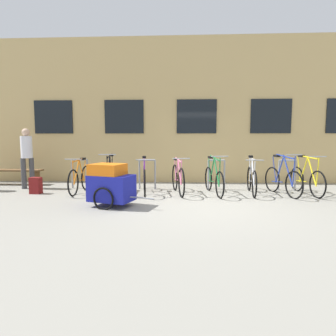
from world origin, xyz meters
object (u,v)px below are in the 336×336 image
(bicycle_blue, at_px, (282,180))
(bicycle_purple, at_px, (144,179))
(bicycle_yellow, at_px, (307,180))
(wooden_bench, at_px, (14,173))
(bicycle_green, at_px, (214,180))
(bicycle_silver, at_px, (252,179))
(bike_trailer, at_px, (111,184))
(person_browsing, at_px, (27,154))
(bicycle_black, at_px, (110,178))
(bicycle_pink, at_px, (178,179))
(backpack, at_px, (36,185))
(bicycle_orange, at_px, (80,179))

(bicycle_blue, distance_m, bicycle_purple, 3.64)
(bicycle_yellow, bearing_deg, bicycle_blue, -169.41)
(bicycle_yellow, distance_m, bicycle_blue, 0.68)
(bicycle_purple, xyz_separation_m, wooden_bench, (-4.36, 1.19, -0.03))
(bicycle_green, bearing_deg, bicycle_silver, 4.07)
(bike_trailer, bearing_deg, bicycle_yellow, 18.29)
(bicycle_silver, height_order, bicycle_green, bicycle_green)
(bicycle_green, xyz_separation_m, bike_trailer, (-2.39, -1.51, 0.10))
(bicycle_green, relative_size, person_browsing, 0.99)
(bicycle_black, distance_m, bicycle_pink, 1.86)
(bicycle_black, relative_size, bicycle_green, 0.98)
(bicycle_yellow, distance_m, bicycle_green, 2.46)
(bicycle_blue, distance_m, bike_trailer, 4.42)
(backpack, bearing_deg, bicycle_green, 7.12)
(bike_trailer, distance_m, person_browsing, 3.70)
(bike_trailer, bearing_deg, bicycle_blue, 19.47)
(bike_trailer, bearing_deg, bicycle_silver, 24.98)
(bicycle_green, bearing_deg, bicycle_purple, 179.25)
(bicycle_pink, xyz_separation_m, wooden_bench, (-5.27, 1.19, -0.04))
(person_browsing, bearing_deg, bicycle_silver, -4.41)
(bicycle_green, bearing_deg, bicycle_yellow, 2.05)
(bicycle_green, height_order, bicycle_orange, bicycle_green)
(wooden_bench, bearing_deg, bicycle_orange, -24.37)
(bicycle_purple, height_order, person_browsing, person_browsing)
(person_browsing, bearing_deg, bicycle_orange, -16.60)
(bicycle_blue, relative_size, bike_trailer, 1.10)
(bicycle_blue, bearing_deg, bicycle_pink, 178.87)
(bicycle_orange, xyz_separation_m, bike_trailer, (1.26, -1.56, 0.11))
(bicycle_pink, bearing_deg, bike_trailer, -133.14)
(bicycle_black, distance_m, wooden_bench, 3.60)
(bicycle_orange, relative_size, bike_trailer, 1.12)
(bicycle_black, xyz_separation_m, backpack, (-1.94, -0.29, -0.18))
(bicycle_silver, distance_m, backpack, 5.78)
(wooden_bench, bearing_deg, bicycle_silver, -8.93)
(bicycle_silver, relative_size, person_browsing, 0.97)
(bicycle_yellow, height_order, bicycle_blue, bicycle_blue)
(wooden_bench, distance_m, backpack, 2.06)
(bicycle_blue, relative_size, bicycle_pink, 0.94)
(bicycle_orange, relative_size, bicycle_purple, 0.96)
(bike_trailer, height_order, person_browsing, person_browsing)
(bicycle_pink, xyz_separation_m, person_browsing, (-4.45, 0.55, 0.62))
(bicycle_orange, bearing_deg, bicycle_purple, -0.61)
(bicycle_pink, bearing_deg, bicycle_black, 178.32)
(bicycle_black, bearing_deg, bicycle_orange, -178.12)
(bicycle_pink, height_order, bicycle_purple, bicycle_purple)
(bicycle_blue, bearing_deg, bicycle_yellow, 10.59)
(bicycle_green, xyz_separation_m, backpack, (-4.75, -0.22, -0.16))
(bicycle_yellow, xyz_separation_m, bicycle_pink, (-3.41, -0.07, 0.01))
(bicycle_silver, distance_m, bicycle_orange, 4.66)
(bicycle_purple, distance_m, person_browsing, 3.64)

